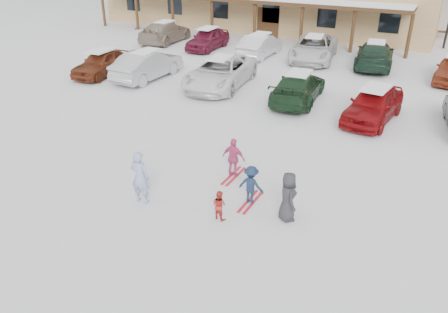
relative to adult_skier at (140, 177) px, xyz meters
The scene contains 18 objects.
ground 1.98m from the adult_skier, 36.48° to the left, with size 160.00×160.00×0.00m, color white.
adult_skier is the anchor object (origin of this frame).
toddler_red 2.54m from the adult_skier, ahead, with size 0.44×0.34×0.90m, color #B82E25.
child_navy 3.30m from the adult_skier, 26.08° to the left, with size 0.79×0.46×1.23m, color #15233F.
skis_child_navy 3.39m from the adult_skier, 26.08° to the left, with size 0.20×1.40×0.03m, color red.
child_magenta 3.20m from the adult_skier, 55.75° to the left, with size 0.81×0.34×1.38m, color #C74076.
skis_child_magenta 3.31m from the adult_skier, 55.75° to the left, with size 0.20×1.40×0.03m, color red.
bystander_dark 4.36m from the adult_skier, 14.90° to the left, with size 0.73×0.47×1.49m, color #2A2A2D.
parked_car_0 14.13m from the adult_skier, 135.36° to the left, with size 1.68×4.18×1.43m, color maroon.
parked_car_1 12.81m from the adult_skier, 124.91° to the left, with size 1.65×4.74×1.56m, color #A4A5AA.
parked_car_2 11.51m from the adult_skier, 105.39° to the left, with size 2.59×5.61×1.56m, color white.
parked_car_3 10.83m from the adult_skier, 82.91° to the left, with size 1.96×4.83×1.40m, color #18321C.
parked_car_4 11.06m from the adult_skier, 63.03° to the left, with size 1.75×4.35×1.48m, color maroon.
parked_car_7 22.03m from the adult_skier, 121.89° to the left, with size 2.12×5.22×1.51m, color gray.
parked_car_8 19.83m from the adult_skier, 113.02° to the left, with size 1.72×4.28×1.46m, color maroon.
parked_car_9 18.35m from the adult_skier, 101.56° to the left, with size 1.56×4.48×1.48m, color silver.
parked_car_10 18.64m from the adult_skier, 90.74° to the left, with size 2.56×5.55×1.54m, color silver.
parked_car_11 19.07m from the adult_skier, 79.35° to the left, with size 2.13×5.23×1.52m, color #1A3224.
Camera 1 is at (5.86, -9.95, 7.27)m, focal length 35.00 mm.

